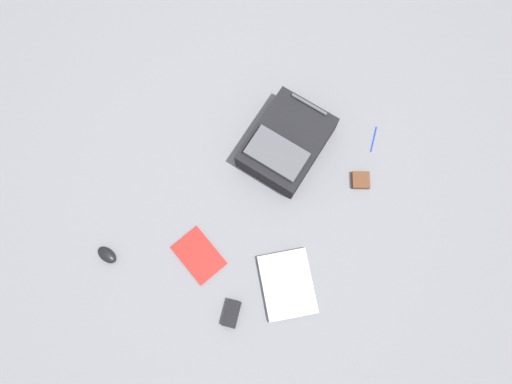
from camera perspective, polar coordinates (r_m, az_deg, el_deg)
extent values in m
plane|color=slate|center=(2.29, -0.23, -0.04)|extent=(4.04, 4.04, 0.00)
cube|color=black|center=(2.30, 3.84, 6.14)|extent=(0.42, 0.51, 0.13)
cube|color=#4C4C51|center=(2.19, 2.61, 4.79)|extent=(0.31, 0.22, 0.03)
cylinder|color=#4C4C51|center=(2.31, 6.65, 10.77)|extent=(0.20, 0.06, 0.02)
cube|color=#929296|center=(2.22, 3.90, -11.39)|extent=(0.36, 0.39, 0.02)
cube|color=#B7B7BC|center=(2.20, 3.93, -11.37)|extent=(0.36, 0.38, 0.01)
cube|color=silver|center=(2.25, -7.09, -7.84)|extent=(0.28, 0.25, 0.01)
cube|color=red|center=(2.24, -7.11, -7.82)|extent=(0.29, 0.26, 0.00)
ellipsoid|color=black|center=(2.33, -18.02, -7.45)|extent=(0.12, 0.09, 0.04)
cube|color=black|center=(2.21, -3.07, -14.85)|extent=(0.08, 0.13, 0.03)
cylinder|color=#1933B2|center=(2.44, 14.43, 6.39)|extent=(0.02, 0.14, 0.01)
cube|color=#59331E|center=(2.35, 12.89, 1.44)|extent=(0.11, 0.11, 0.03)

